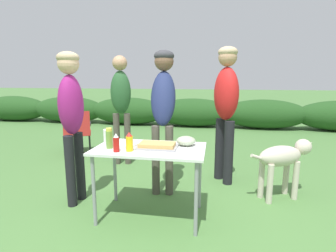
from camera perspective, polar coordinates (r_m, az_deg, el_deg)
The scene contains 16 objects.
ground_plane at distance 2.92m, azimuth -3.79°, elevation -18.87°, with size 60.00×60.00×0.00m, color #4C7A3D.
shrub_hedge at distance 7.78m, azimuth 5.50°, elevation 2.95°, with size 14.40×0.90×0.83m.
folding_table at distance 2.66m, azimuth -3.96°, elevation -6.31°, with size 1.10×0.64×0.74m.
food_tray at distance 2.60m, azimuth -2.36°, elevation -4.32°, with size 0.39×0.23×0.06m.
plate_stack at distance 2.74m, azimuth -9.13°, elevation -3.95°, with size 0.25×0.25×0.02m, color white.
mixing_bowl at distance 2.71m, azimuth 3.94°, elevation -3.23°, with size 0.20×0.20×0.09m, color #ADBC99.
paper_cup_stack at distance 2.73m, azimuth -13.02°, elevation -2.52°, with size 0.08×0.08×0.18m, color white.
mustard_bottle at distance 2.51m, azimuth -8.41°, elevation -3.48°, with size 0.07×0.07×0.18m.
relish_jar at distance 2.65m, azimuth -12.66°, elevation -2.64°, with size 0.07×0.07×0.20m.
ketchup_bottle at distance 2.51m, azimuth -11.21°, elevation -3.65°, with size 0.06×0.06×0.18m.
standing_person_in_olive_jacket at distance 3.22m, azimuth -1.03°, elevation 5.83°, with size 0.35×0.50×1.77m.
standing_person_in_navy_coat at distance 4.32m, azimuth -10.21°, elevation 5.92°, with size 0.37×0.30×1.77m.
standing_person_in_dark_puffer at distance 3.06m, azimuth -20.30°, elevation 3.39°, with size 0.27×0.35×1.70m.
standing_person_with_beanie at distance 3.58m, azimuth 12.51°, elevation 5.56°, with size 0.45×0.49×1.83m.
dog at distance 3.39m, azimuth 23.85°, elevation -6.52°, with size 0.80×0.49×0.71m.
camp_chair_green_behind_table at distance 5.15m, azimuth -19.07°, elevation -0.84°, with size 0.67×0.73×0.83m.
Camera 1 is at (0.63, -2.46, 1.43)m, focal length 28.00 mm.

